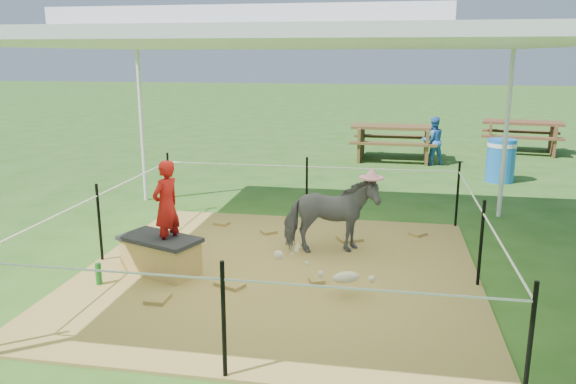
% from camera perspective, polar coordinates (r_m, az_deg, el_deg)
% --- Properties ---
extents(ground, '(90.00, 90.00, 0.00)m').
position_cam_1_polar(ground, '(6.70, -0.91, -8.29)').
color(ground, '#2D5919').
rests_on(ground, ground).
extents(hay_patch, '(4.60, 4.60, 0.03)m').
position_cam_1_polar(hay_patch, '(6.69, -0.91, -8.17)').
color(hay_patch, brown).
rests_on(hay_patch, ground).
extents(canopy_tent, '(6.30, 6.30, 2.90)m').
position_cam_1_polar(canopy_tent, '(6.21, -1.01, 15.39)').
color(canopy_tent, silver).
rests_on(canopy_tent, ground).
extents(rope_fence, '(4.54, 4.54, 1.00)m').
position_cam_1_polar(rope_fence, '(6.49, -0.93, -3.01)').
color(rope_fence, black).
rests_on(rope_fence, ground).
extents(straw_bale, '(0.97, 0.72, 0.39)m').
position_cam_1_polar(straw_bale, '(6.75, -12.79, -6.43)').
color(straw_bale, '#B69042').
rests_on(straw_bale, hay_patch).
extents(dark_cloth, '(1.05, 0.79, 0.05)m').
position_cam_1_polar(dark_cloth, '(6.68, -12.89, -4.67)').
color(dark_cloth, black).
rests_on(dark_cloth, straw_bale).
extents(woman, '(0.37, 0.45, 1.05)m').
position_cam_1_polar(woman, '(6.50, -12.31, -0.53)').
color(woman, '#AE1311').
rests_on(woman, straw_bale).
extents(green_bottle, '(0.09, 0.09, 0.24)m').
position_cam_1_polar(green_bottle, '(6.63, -18.69, -7.88)').
color(green_bottle, '#176B20').
rests_on(green_bottle, hay_patch).
extents(pony, '(1.27, 0.83, 0.99)m').
position_cam_1_polar(pony, '(7.16, 4.37, -2.42)').
color(pony, '#4C4C51').
rests_on(pony, hay_patch).
extents(pink_hat, '(0.31, 0.31, 0.14)m').
position_cam_1_polar(pink_hat, '(7.03, 4.45, 2.02)').
color(pink_hat, pink).
rests_on(pink_hat, pony).
extents(foal, '(0.98, 0.79, 0.48)m').
position_cam_1_polar(foal, '(5.99, 5.92, -8.37)').
color(foal, '#BEAF8B').
rests_on(foal, hay_patch).
extents(trash_barrel, '(0.67, 0.67, 0.87)m').
position_cam_1_polar(trash_barrel, '(12.16, 20.79, 3.01)').
color(trash_barrel, blue).
rests_on(trash_barrel, ground).
extents(picnic_table_near, '(2.08, 1.53, 0.84)m').
position_cam_1_polar(picnic_table_near, '(14.05, 10.66, 4.96)').
color(picnic_table_near, brown).
rests_on(picnic_table_near, ground).
extents(picnic_table_far, '(2.19, 1.74, 0.82)m').
position_cam_1_polar(picnic_table_far, '(16.11, 22.59, 5.20)').
color(picnic_table_far, '#53351C').
rests_on(picnic_table_far, ground).
extents(distant_person, '(0.67, 0.60, 1.13)m').
position_cam_1_polar(distant_person, '(13.57, 14.50, 5.05)').
color(distant_person, '#3878D3').
rests_on(distant_person, ground).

